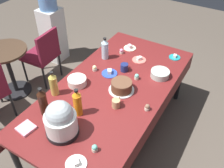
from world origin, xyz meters
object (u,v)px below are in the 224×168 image
at_px(dessert_plate_cream, 130,47).
at_px(round_cafe_table, 8,64).
at_px(dessert_plate_white, 76,163).
at_px(glass_salad_bowl, 160,74).
at_px(soda_bottle_cola, 43,102).
at_px(dessert_plate_teal, 175,57).
at_px(soda_bottle_water, 105,49).
at_px(coffee_mug_tan, 116,103).
at_px(frosted_layer_cake, 122,86).
at_px(ceramic_snack_bowl, 77,81).
at_px(soda_bottle_orange_juice, 77,103).
at_px(water_cooler, 52,27).
at_px(dessert_plate_coral, 139,59).
at_px(cupcake_berry, 95,148).
at_px(coffee_mug_navy, 124,67).
at_px(cupcake_mint, 147,107).
at_px(dessert_plate_cobalt, 109,73).
at_px(maroon_chair_right, 43,53).
at_px(potluck_table, 112,92).
at_px(cupcake_vanilla, 137,77).
at_px(cupcake_lemon, 122,51).
at_px(cupcake_rose, 95,68).
at_px(soda_bottle_ginger_ale, 53,84).
at_px(slow_cooker, 61,120).

distance_m(dessert_plate_cream, round_cafe_table, 1.68).
bearing_deg(dessert_plate_white, glass_salad_bowl, -5.57).
distance_m(soda_bottle_cola, round_cafe_table, 1.46).
bearing_deg(dessert_plate_white, dessert_plate_teal, -4.67).
height_order(soda_bottle_water, coffee_mug_tan, soda_bottle_water).
xyz_separation_m(frosted_layer_cake, round_cafe_table, (-0.06, 1.74, -0.31)).
height_order(ceramic_snack_bowl, soda_bottle_orange_juice, soda_bottle_orange_juice).
bearing_deg(dessert_plate_cream, water_cooler, 84.19).
distance_m(dessert_plate_coral, cupcake_berry, 1.38).
distance_m(coffee_mug_navy, round_cafe_table, 1.67).
relative_size(frosted_layer_cake, soda_bottle_water, 0.97).
bearing_deg(round_cafe_table, dessert_plate_coral, -68.26).
relative_size(glass_salad_bowl, cupcake_mint, 3.10).
relative_size(ceramic_snack_bowl, soda_bottle_orange_juice, 0.68).
bearing_deg(glass_salad_bowl, coffee_mug_navy, 105.20).
distance_m(dessert_plate_teal, dessert_plate_white, 1.82).
bearing_deg(soda_bottle_water, ceramic_snack_bowl, -179.15).
relative_size(dessert_plate_cobalt, cupcake_mint, 2.66).
height_order(ceramic_snack_bowl, water_cooler, water_cooler).
bearing_deg(dessert_plate_cream, dessert_plate_teal, -80.81).
relative_size(frosted_layer_cake, dessert_plate_white, 1.57).
relative_size(dessert_plate_cobalt, coffee_mug_tan, 1.47).
xyz_separation_m(cupcake_mint, maroon_chair_right, (0.51, 1.87, -0.29)).
bearing_deg(potluck_table, cupcake_vanilla, -30.96).
height_order(ceramic_snack_bowl, cupcake_lemon, ceramic_snack_bowl).
distance_m(dessert_plate_cobalt, soda_bottle_water, 0.34).
distance_m(dessert_plate_cobalt, coffee_mug_navy, 0.18).
bearing_deg(cupcake_vanilla, cupcake_rose, 102.23).
bearing_deg(water_cooler, potluck_table, -119.09).
bearing_deg(dessert_plate_cobalt, round_cafe_table, 99.31).
bearing_deg(round_cafe_table, ceramic_snack_bowl, -94.07).
relative_size(ceramic_snack_bowl, cupcake_lemon, 3.00).
distance_m(coffee_mug_navy, water_cooler, 1.79).
relative_size(cupcake_rose, cupcake_mint, 1.00).
relative_size(soda_bottle_water, water_cooler, 0.23).
bearing_deg(cupcake_rose, dessert_plate_cobalt, -79.18).
height_order(dessert_plate_coral, soda_bottle_ginger_ale, soda_bottle_ginger_ale).
distance_m(glass_salad_bowl, soda_bottle_orange_juice, 1.03).
bearing_deg(soda_bottle_orange_juice, soda_bottle_ginger_ale, 74.80).
height_order(dessert_plate_cream, cupcake_rose, cupcake_rose).
bearing_deg(cupcake_lemon, dessert_plate_cream, -12.28).
relative_size(cupcake_lemon, water_cooler, 0.05).
bearing_deg(cupcake_rose, soda_bottle_water, 6.38).
bearing_deg(potluck_table, soda_bottle_water, 39.34).
bearing_deg(cupcake_berry, cupcake_rose, 33.92).
distance_m(slow_cooker, glass_salad_bowl, 1.26).
bearing_deg(coffee_mug_tan, round_cafe_table, 84.61).
bearing_deg(soda_bottle_ginger_ale, coffee_mug_navy, -30.74).
relative_size(coffee_mug_tan, maroon_chair_right, 0.14).
distance_m(dessert_plate_teal, soda_bottle_orange_juice, 1.45).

